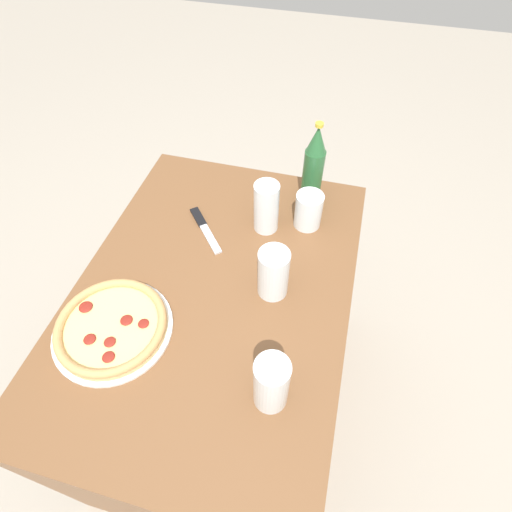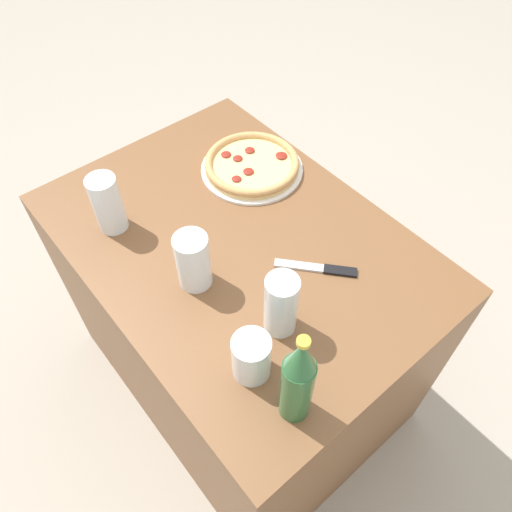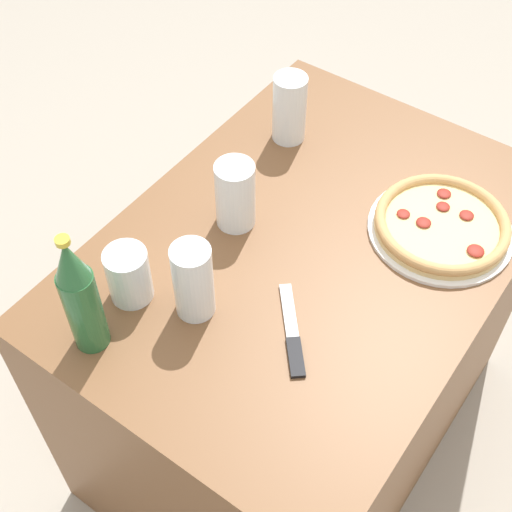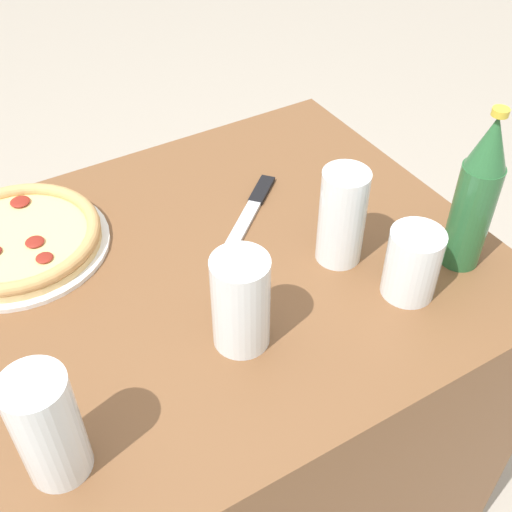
# 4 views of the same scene
# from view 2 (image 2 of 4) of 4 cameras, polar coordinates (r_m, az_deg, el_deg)

# --- Properties ---
(ground_plane) EXTENTS (8.00, 8.00, 0.00)m
(ground_plane) POSITION_cam_2_polar(r_m,az_deg,el_deg) (1.88, -1.43, -13.22)
(ground_plane) COLOR #A89E8E
(table) EXTENTS (1.00, 0.71, 0.75)m
(table) POSITION_cam_2_polar(r_m,az_deg,el_deg) (1.55, -1.70, -7.23)
(table) COLOR brown
(table) RESTS_ON ground_plane
(pizza_margherita) EXTENTS (0.29, 0.29, 0.04)m
(pizza_margherita) POSITION_cam_2_polar(r_m,az_deg,el_deg) (1.42, -0.47, 10.37)
(pizza_margherita) COLOR white
(pizza_margherita) RESTS_ON table
(glass_iced_tea) EXTENTS (0.07, 0.07, 0.16)m
(glass_iced_tea) POSITION_cam_2_polar(r_m,az_deg,el_deg) (1.28, -16.54, 5.48)
(glass_iced_tea) COLOR white
(glass_iced_tea) RESTS_ON table
(glass_cola) EXTENTS (0.08, 0.08, 0.15)m
(glass_cola) POSITION_cam_2_polar(r_m,az_deg,el_deg) (1.13, -7.16, -0.83)
(glass_cola) COLOR white
(glass_cola) RESTS_ON table
(glass_red_wine) EXTENTS (0.07, 0.07, 0.16)m
(glass_red_wine) POSITION_cam_2_polar(r_m,az_deg,el_deg) (1.04, 2.87, -5.74)
(glass_red_wine) COLOR white
(glass_red_wine) RESTS_ON table
(glass_orange_juice) EXTENTS (0.08, 0.08, 0.11)m
(glass_orange_juice) POSITION_cam_2_polar(r_m,az_deg,el_deg) (1.01, -0.53, -11.58)
(glass_orange_juice) COLOR white
(glass_orange_juice) RESTS_ON table
(beer_bottle) EXTENTS (0.06, 0.06, 0.27)m
(beer_bottle) POSITION_cam_2_polar(r_m,az_deg,el_deg) (0.91, 4.80, -13.91)
(beer_bottle) COLOR #286033
(beer_bottle) RESTS_ON table
(knife) EXTENTS (0.16, 0.15, 0.01)m
(knife) POSITION_cam_2_polar(r_m,az_deg,el_deg) (1.20, 7.26, -1.41)
(knife) COLOR black
(knife) RESTS_ON table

